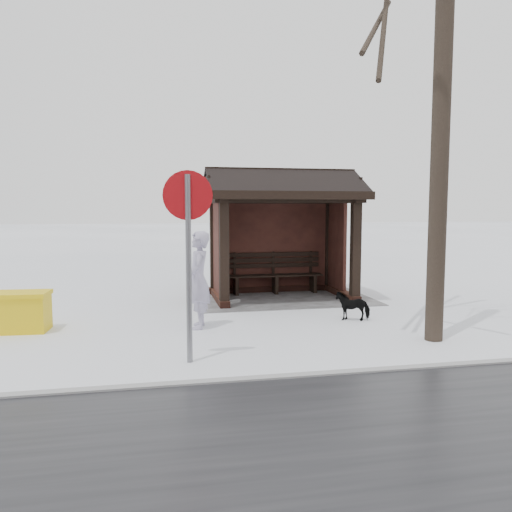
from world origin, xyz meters
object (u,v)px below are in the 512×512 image
Objects in this scene: dog at (353,306)px; road_sign at (188,227)px; grit_bin at (22,311)px; pedestrian at (198,280)px; bus_shelter at (280,208)px.

dog is 0.24× the size of road_sign.
dog is 6.04m from grit_bin.
grit_bin is at bearing -35.79° from road_sign.
dog is at bearing -178.78° from grit_bin.
road_sign is (3.28, 2.06, 1.62)m from dog.
dog is at bearing -143.43° from road_sign.
pedestrian is 1.84× the size of grit_bin.
bus_shelter is 3.79× the size of grit_bin.
grit_bin reaches higher than dog.
dog is (-2.98, -0.08, -0.60)m from pedestrian.
bus_shelter reaches higher than road_sign.
grit_bin is (5.25, 2.40, -1.81)m from bus_shelter.
road_sign is (2.50, 4.73, -0.27)m from bus_shelter.
dog is (-0.78, 2.67, -1.89)m from bus_shelter.
bus_shelter reaches higher than dog.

